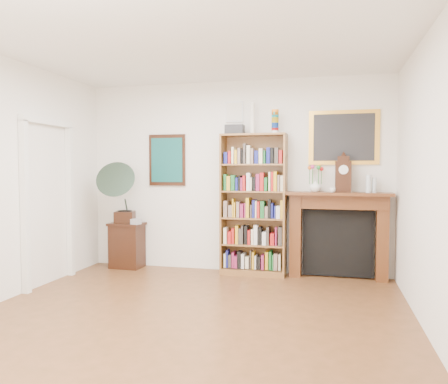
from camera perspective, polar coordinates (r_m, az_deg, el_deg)
name	(u,v)px	position (r m, az deg, el deg)	size (l,w,h in m)	color
room	(176,181)	(4.04, -6.27, 1.39)	(4.51, 5.01, 2.81)	#553519
door_casing	(49,188)	(6.16, -21.89, 0.45)	(0.08, 1.02, 2.17)	white
teal_poster	(167,160)	(6.73, -7.44, 4.15)	(0.58, 0.04, 0.78)	black
small_picture	(234,112)	(6.48, 1.35, 10.43)	(0.26, 0.04, 0.30)	white
gilt_painting	(344,137)	(6.29, 15.36, 6.89)	(0.95, 0.04, 0.75)	gold
bookshelf	(254,196)	(6.22, 3.88, -0.58)	(0.93, 0.34, 2.31)	brown
side_cabinet	(127,245)	(6.90, -12.55, -6.80)	(0.51, 0.37, 0.69)	black
fireplace	(338,227)	(6.25, 14.68, -4.49)	(1.43, 0.38, 1.20)	#522A13
gramophone	(120,189)	(6.73, -13.47, 0.37)	(0.72, 0.82, 0.93)	black
cd_stack	(136,222)	(6.65, -11.43, -3.81)	(0.12, 0.12, 0.08)	silver
mantel_clock	(343,175)	(6.13, 15.32, 2.17)	(0.22, 0.14, 0.49)	black
flower_vase	(315,186)	(6.18, 11.85, 0.79)	(0.16, 0.16, 0.17)	white
teacup	(333,190)	(6.07, 13.99, 0.25)	(0.08, 0.08, 0.06)	white
bottle_left	(368,184)	(6.15, 18.34, 1.04)	(0.07, 0.07, 0.24)	silver
bottle_right	(374,185)	(6.19, 19.01, 0.86)	(0.06, 0.06, 0.20)	silver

